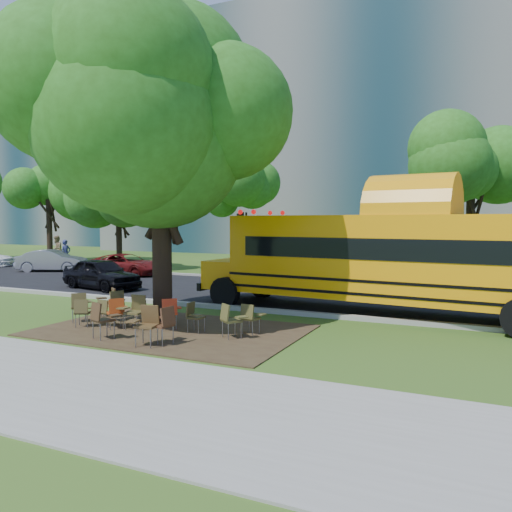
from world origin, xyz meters
The scene contains 33 objects.
ground centered at (0.00, 0.00, 0.00)m, with size 160.00×160.00×0.00m, color #2F5119.
dirt_patch centered at (1.00, -0.50, 0.01)m, with size 7.00×4.50×0.03m, color #382819.
asphalt_road centered at (0.00, 7.00, 0.02)m, with size 80.00×8.00×0.04m, color black.
kerb_near centered at (0.00, 3.00, 0.07)m, with size 80.00×0.25×0.14m, color gray.
kerb_far centered at (0.00, 11.10, 0.07)m, with size 80.00×0.25×0.14m, color gray.
building_main centered at (-8.00, 36.00, 11.00)m, with size 38.00×16.00×22.00m, color slate.
building_left centered at (-38.00, 40.00, 10.00)m, with size 26.00×14.00×20.00m, color slate.
bg_tree_0 centered at (-12.00, 13.00, 4.57)m, with size 5.20×5.20×7.18m.
bg_tree_1 centered at (-20.00, 15.00, 5.39)m, with size 6.00×6.00×8.40m.
bg_tree_2 centered at (-5.00, 16.00, 4.21)m, with size 4.80×4.80×6.62m.
bg_tree_3 centered at (8.00, 14.00, 5.03)m, with size 5.60×5.60×7.84m.
main_tree centered at (0.19, 0.28, 5.49)m, with size 7.20×7.20×9.11m.
school_bus centered at (6.54, 4.02, 1.81)m, with size 13.02×4.06×3.13m.
chair_0 centered at (-1.38, -1.22, 0.50)m, with size 0.55×0.65×0.81m.
chair_1 centered at (-0.87, -0.89, 0.48)m, with size 0.52×0.46×0.78m.
chair_2 centered at (-0.40, -1.01, 0.54)m, with size 0.59×0.75×0.88m.
chair_3 centered at (0.08, -0.83, 0.59)m, with size 0.62×0.59×0.95m.
chair_4 centered at (0.07, -2.11, 0.59)m, with size 0.76×0.60×0.95m.
chair_5 centered at (1.45, -2.15, 0.60)m, with size 0.65×0.67×0.97m.
chair_6 centered at (1.79, -1.90, 0.58)m, with size 0.55×0.67×0.94m.
chair_7 centered at (2.92, -0.71, 0.55)m, with size 0.77×0.61×0.90m.
chair_8 centered at (-1.98, -0.73, 0.55)m, with size 0.61×0.77×0.89m.
chair_9 centered at (-1.70, 0.22, 0.56)m, with size 0.78×0.61×0.91m.
chair_10 centered at (-0.18, -0.35, 0.49)m, with size 0.54×0.53×0.79m.
chair_11 centered at (0.93, -0.43, 0.54)m, with size 0.59×0.75×0.87m.
chair_12 centered at (1.74, -0.52, 0.51)m, with size 0.49×0.53×0.82m.
chair_13 centered at (3.18, -0.09, 0.51)m, with size 0.59×0.48×0.82m.
chair_14 centered at (-1.12, -0.19, 0.58)m, with size 0.58×0.74×0.93m.
black_car centered at (-6.37, 5.09, 0.68)m, with size 1.60×3.98×1.36m, color black.
bg_car_silver centered at (-14.22, 9.77, 0.65)m, with size 1.37×3.92×1.29m, color gray.
bg_car_red centered at (-8.96, 9.91, 0.59)m, with size 1.97×4.28×1.19m, color #5D0F0F.
pedestrian_a centered at (-15.10, 11.68, 0.90)m, with size 0.66×0.43×1.80m, color navy.
pedestrian_b centered at (-18.73, 14.41, 0.97)m, with size 0.94×0.73×1.94m, color #8B7153.
Camera 1 is at (8.60, -11.60, 2.95)m, focal length 35.00 mm.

